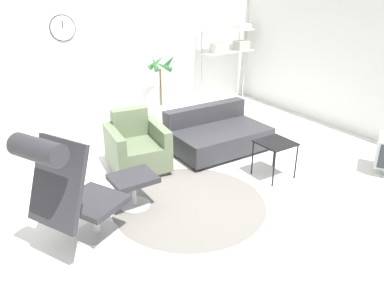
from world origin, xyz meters
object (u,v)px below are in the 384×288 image
potted_plant (162,89)px  lounge_chair (66,184)px  couch_low (217,135)px  armchair_red (137,148)px  shelf_unit (231,43)px  side_table (275,146)px  ottoman (133,183)px

potted_plant → lounge_chair: bearing=-130.9°
couch_low → armchair_red: bearing=-3.3°
shelf_unit → armchair_red: bearing=-149.0°
potted_plant → shelf_unit: bearing=3.3°
side_table → potted_plant: (-0.08, 2.93, 0.12)m
armchair_red → shelf_unit: size_ratio=0.46×
side_table → shelf_unit: bearing=61.9°
potted_plant → shelf_unit: (1.69, 0.10, 0.71)m
ottoman → potted_plant: size_ratio=0.40×
couch_low → side_table: bearing=95.9°
lounge_chair → shelf_unit: 5.34m
couch_low → side_table: (0.11, -1.12, 0.21)m
couch_low → shelf_unit: size_ratio=0.77×
couch_low → side_table: 1.15m
lounge_chair → side_table: size_ratio=2.55×
side_table → shelf_unit: (1.62, 3.03, 0.82)m
armchair_red → couch_low: size_ratio=0.61×
armchair_red → shelf_unit: 3.68m
lounge_chair → side_table: 2.71m
armchair_red → potted_plant: (1.35, 1.73, 0.26)m
ottoman → couch_low: (1.76, 0.79, -0.06)m
potted_plant → shelf_unit: 1.84m
lounge_chair → shelf_unit: (4.31, 3.12, 0.52)m
lounge_chair → couch_low: 2.90m
ottoman → armchair_red: 0.98m
couch_low → shelf_unit: shelf_unit is taller
potted_plant → ottoman: bearing=-124.7°
lounge_chair → potted_plant: (2.62, 3.02, -0.19)m
armchair_red → couch_low: 1.32m
lounge_chair → potted_plant: size_ratio=1.02×
side_table → couch_low: bearing=95.7°
couch_low → potted_plant: bearing=-90.9°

